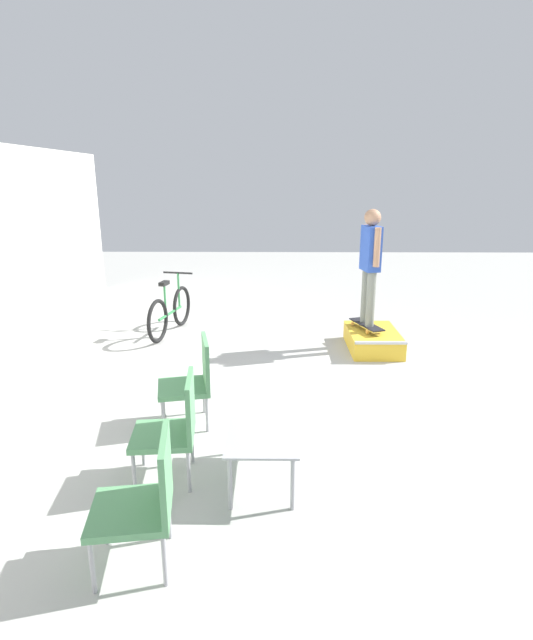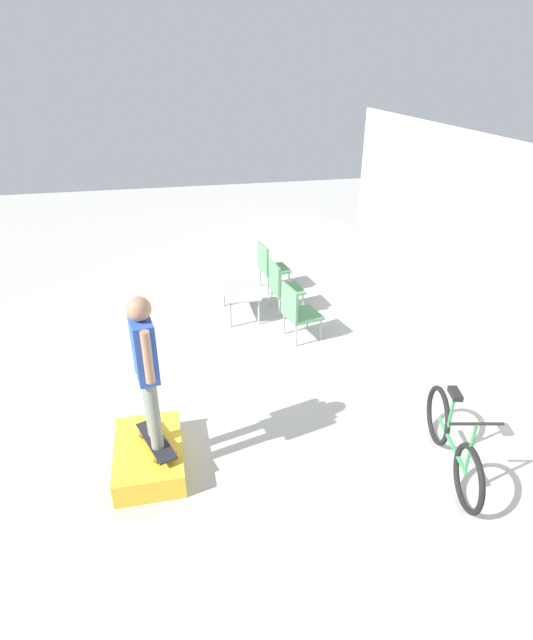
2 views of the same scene
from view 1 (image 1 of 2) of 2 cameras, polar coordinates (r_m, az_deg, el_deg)
The scene contains 9 objects.
ground_plane at distance 6.04m, azimuth 7.24°, elevation -8.76°, with size 24.00×24.00×0.00m, color #A8A8A3.
skate_ramp_box at distance 7.74m, azimuth 12.05°, elevation -2.23°, with size 1.16×0.73×0.31m.
skateboard_on_ramp at distance 7.70m, azimuth 11.36°, elevation -0.52°, with size 0.77×0.44×0.07m.
person_skater at distance 7.48m, azimuth 11.78°, elevation 6.95°, with size 0.56×0.26×1.70m.
coffee_table at distance 4.32m, azimuth -0.48°, elevation -12.99°, with size 0.93×0.59×0.48m.
patio_chair_left at distance 3.54m, azimuth -13.71°, elevation -19.07°, with size 0.59×0.59×0.93m.
patio_chair_center at distance 4.37m, azimuth -10.51°, elevation -11.68°, with size 0.57×0.57×0.93m.
patio_chair_right at distance 5.27m, azimuth -8.45°, elevation -6.61°, with size 0.62×0.62×0.93m.
bicycle at distance 8.42m, azimuth -10.93°, elevation 0.94°, with size 1.66×0.55×0.97m.
Camera 1 is at (-5.45, 0.68, 2.51)m, focal length 28.00 mm.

